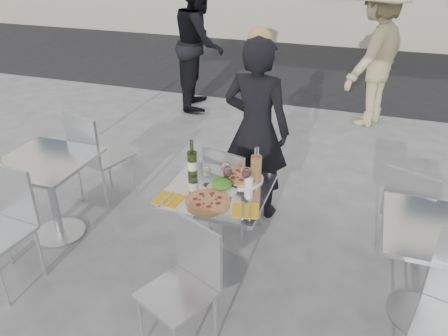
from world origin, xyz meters
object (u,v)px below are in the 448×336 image
(main_table, at_px, (217,214))
(chair_far, at_px, (230,185))
(pedestrian_b, at_px, (375,55))
(wineglass_red_b, at_px, (246,174))
(sugar_shaker, at_px, (249,181))
(wineglass_red_a, at_px, (227,173))
(wineglass_white_a, at_px, (207,172))
(napkin_right, at_px, (245,210))
(side_table_right, at_px, (437,256))
(carafe, at_px, (256,169))
(pizza_far, at_px, (242,177))
(side_chair_rfar, at_px, (410,206))
(side_chair_lnear, at_px, (5,218))
(chair_near, at_px, (187,277))
(salad_plate, at_px, (222,185))
(woman_diner, at_px, (256,130))
(napkin_left, at_px, (169,199))
(wine_bottle, at_px, (192,162))
(wineglass_white_b, at_px, (226,168))
(side_table_left, at_px, (49,182))
(side_chair_lfar, at_px, (95,152))
(pedestrian_a, at_px, (200,43))
(pizza_near, at_px, (208,201))

(main_table, relative_size, chair_far, 0.88)
(pedestrian_b, bearing_deg, wineglass_red_b, 11.75)
(sugar_shaker, xyz_separation_m, wineglass_red_a, (-0.15, -0.03, 0.06))
(wineglass_white_a, height_order, napkin_right, wineglass_white_a)
(side_table_right, relative_size, wineglass_red_a, 4.76)
(carafe, relative_size, wineglass_white_a, 1.84)
(pizza_far, bearing_deg, side_chair_rfar, 19.81)
(side_chair_lnear, xyz_separation_m, wineglass_red_b, (1.63, 0.65, 0.32))
(pedestrian_b, relative_size, pizza_far, 5.99)
(side_table_right, distance_m, chair_near, 1.61)
(carafe, bearing_deg, chair_near, -103.12)
(sugar_shaker, bearing_deg, salad_plate, -153.01)
(woman_diner, relative_size, napkin_left, 8.35)
(salad_plate, bearing_deg, side_chair_rfar, 25.43)
(wine_bottle, distance_m, carafe, 0.48)
(side_chair_lnear, distance_m, woman_diner, 2.13)
(side_chair_lnear, bearing_deg, chair_near, 0.81)
(side_table_right, relative_size, wineglass_white_b, 4.76)
(side_table_left, bearing_deg, side_chair_lfar, 83.14)
(wine_bottle, height_order, wineglass_red_b, wine_bottle)
(pedestrian_a, distance_m, salad_plate, 3.90)
(side_chair_rfar, distance_m, carafe, 1.28)
(side_chair_lnear, relative_size, wineglass_white_b, 5.80)
(chair_far, xyz_separation_m, napkin_left, (-0.21, -0.73, 0.25))
(pedestrian_b, bearing_deg, side_table_right, 32.48)
(salad_plate, bearing_deg, wineglass_white_b, 96.94)
(pizza_far, bearing_deg, pedestrian_b, 76.65)
(chair_near, relative_size, napkin_right, 3.89)
(wine_bottle, height_order, wineglass_white_b, wine_bottle)
(woman_diner, bearing_deg, pizza_near, 94.32)
(wineglass_red_b, bearing_deg, woman_diner, 100.43)
(side_chair_lnear, relative_size, woman_diner, 0.55)
(pizza_near, xyz_separation_m, sugar_shaker, (0.21, 0.29, 0.04))
(side_table_right, bearing_deg, wineglass_red_b, 175.82)
(pedestrian_b, distance_m, salad_plate, 3.74)
(napkin_left, bearing_deg, wine_bottle, 91.34)
(woman_diner, relative_size, wineglass_white_b, 10.63)
(side_chair_lnear, distance_m, wineglass_red_a, 1.66)
(wine_bottle, bearing_deg, side_chair_lnear, -150.04)
(side_table_left, distance_m, wineglass_red_b, 1.72)
(wineglass_white_b, height_order, napkin_left, wineglass_white_b)
(chair_near, bearing_deg, sugar_shaker, 102.05)
(carafe, bearing_deg, pizza_near, -123.03)
(main_table, distance_m, carafe, 0.44)
(pizza_far, bearing_deg, woman_diner, 97.13)
(wineglass_red_b, bearing_deg, main_table, -152.80)
(side_table_right, height_order, chair_near, chair_near)
(napkin_left, height_order, napkin_right, same)
(side_chair_lnear, xyz_separation_m, napkin_right, (1.72, 0.36, 0.21))
(pizza_far, bearing_deg, main_table, -120.73)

